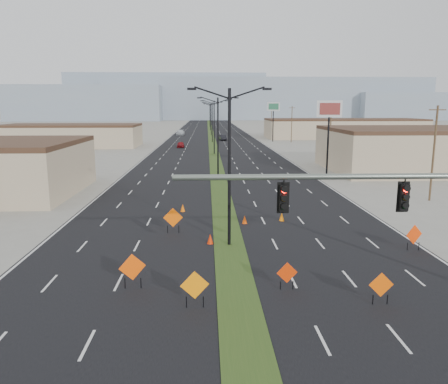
{
  "coord_description": "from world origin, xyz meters",
  "views": [
    {
      "loc": [
        -1.41,
        -15.29,
        8.89
      ],
      "look_at": [
        -0.27,
        13.71,
        3.2
      ],
      "focal_mm": 35.0,
      "sensor_mm": 36.0,
      "label": 1
    }
  ],
  "objects_px": {
    "cone_0": "(210,239)",
    "pole_sign_east_near": "(329,115)",
    "cone_3": "(183,208)",
    "streetlight_2": "(214,125)",
    "streetlight_1": "(218,135)",
    "construction_sign_3": "(287,274)",
    "construction_sign_4": "(381,286)",
    "cone_2": "(245,220)",
    "streetlight_0": "(229,163)",
    "cone_1": "(282,217)",
    "car_mid": "(223,138)",
    "signal_mast": "(447,207)",
    "streetlight_4": "(211,118)",
    "construction_sign_1": "(195,286)",
    "car_left": "(181,145)",
    "construction_sign_2": "(173,218)",
    "streetlight_6": "(210,115)",
    "construction_sign_0": "(132,268)",
    "streetlight_3": "(212,121)",
    "car_far": "(180,133)",
    "pole_sign_east_far": "(273,109)",
    "construction_sign_5": "(414,235)"
  },
  "relations": [
    {
      "from": "streetlight_1",
      "to": "construction_sign_3",
      "type": "bearing_deg",
      "value": -85.97
    },
    {
      "from": "cone_1",
      "to": "streetlight_2",
      "type": "bearing_deg",
      "value": 95.09
    },
    {
      "from": "car_mid",
      "to": "streetlight_2",
      "type": "bearing_deg",
      "value": -101.0
    },
    {
      "from": "cone_3",
      "to": "streetlight_2",
      "type": "bearing_deg",
      "value": 85.68
    },
    {
      "from": "streetlight_1",
      "to": "car_far",
      "type": "xyz_separation_m",
      "value": [
        -9.67,
        83.32,
        -4.59
      ]
    },
    {
      "from": "construction_sign_5",
      "to": "cone_1",
      "type": "xyz_separation_m",
      "value": [
        -7.04,
        7.49,
        -0.64
      ]
    },
    {
      "from": "construction_sign_1",
      "to": "construction_sign_4",
      "type": "height_order",
      "value": "construction_sign_1"
    },
    {
      "from": "car_left",
      "to": "cone_0",
      "type": "relative_size",
      "value": 5.51
    },
    {
      "from": "streetlight_4",
      "to": "construction_sign_3",
      "type": "relative_size",
      "value": 7.1
    },
    {
      "from": "cone_0",
      "to": "pole_sign_east_near",
      "type": "bearing_deg",
      "value": 61.27
    },
    {
      "from": "cone_3",
      "to": "signal_mast",
      "type": "bearing_deg",
      "value": -57.99
    },
    {
      "from": "cone_1",
      "to": "cone_2",
      "type": "height_order",
      "value": "cone_1"
    },
    {
      "from": "construction_sign_3",
      "to": "cone_1",
      "type": "bearing_deg",
      "value": 74.14
    },
    {
      "from": "signal_mast",
      "to": "streetlight_4",
      "type": "distance_m",
      "value": 122.3
    },
    {
      "from": "streetlight_1",
      "to": "construction_sign_3",
      "type": "distance_m",
      "value": 35.57
    },
    {
      "from": "streetlight_1",
      "to": "car_mid",
      "type": "relative_size",
      "value": 2.24
    },
    {
      "from": "construction_sign_2",
      "to": "pole_sign_east_near",
      "type": "bearing_deg",
      "value": 53.1
    },
    {
      "from": "construction_sign_0",
      "to": "cone_3",
      "type": "bearing_deg",
      "value": 60.82
    },
    {
      "from": "car_left",
      "to": "cone_1",
      "type": "xyz_separation_m",
      "value": [
        11.65,
        -63.56,
        -0.31
      ]
    },
    {
      "from": "car_far",
      "to": "construction_sign_4",
      "type": "xyz_separation_m",
      "value": [
        16.12,
        -120.32,
        0.07
      ]
    },
    {
      "from": "streetlight_1",
      "to": "streetlight_3",
      "type": "distance_m",
      "value": 56.0
    },
    {
      "from": "cone_0",
      "to": "cone_2",
      "type": "xyz_separation_m",
      "value": [
        2.7,
        4.93,
        -0.01
      ]
    },
    {
      "from": "car_far",
      "to": "cone_1",
      "type": "distance_m",
      "value": 106.33
    },
    {
      "from": "construction_sign_1",
      "to": "construction_sign_4",
      "type": "xyz_separation_m",
      "value": [
        8.45,
        0.0,
        -0.12
      ]
    },
    {
      "from": "cone_0",
      "to": "cone_3",
      "type": "height_order",
      "value": "cone_0"
    },
    {
      "from": "streetlight_6",
      "to": "construction_sign_0",
      "type": "height_order",
      "value": "streetlight_6"
    },
    {
      "from": "streetlight_2",
      "to": "streetlight_6",
      "type": "height_order",
      "value": "same"
    },
    {
      "from": "cone_3",
      "to": "cone_1",
      "type": "bearing_deg",
      "value": -23.02
    },
    {
      "from": "pole_sign_east_far",
      "to": "streetlight_3",
      "type": "bearing_deg",
      "value": -150.71
    },
    {
      "from": "car_left",
      "to": "construction_sign_2",
      "type": "height_order",
      "value": "construction_sign_2"
    },
    {
      "from": "streetlight_6",
      "to": "streetlight_2",
      "type": "bearing_deg",
      "value": -90.0
    },
    {
      "from": "streetlight_3",
      "to": "construction_sign_2",
      "type": "distance_m",
      "value": 81.32
    },
    {
      "from": "streetlight_3",
      "to": "car_left",
      "type": "relative_size",
      "value": 2.65
    },
    {
      "from": "car_left",
      "to": "pole_sign_east_near",
      "type": "height_order",
      "value": "pole_sign_east_near"
    },
    {
      "from": "car_mid",
      "to": "pole_sign_east_near",
      "type": "relative_size",
      "value": 0.46
    },
    {
      "from": "construction_sign_5",
      "to": "pole_sign_east_far",
      "type": "height_order",
      "value": "pole_sign_east_far"
    },
    {
      "from": "construction_sign_1",
      "to": "construction_sign_4",
      "type": "relative_size",
      "value": 1.13
    },
    {
      "from": "car_mid",
      "to": "construction_sign_4",
      "type": "xyz_separation_m",
      "value": [
        3.59,
        -98.93,
        0.16
      ]
    },
    {
      "from": "cone_0",
      "to": "pole_sign_east_far",
      "type": "bearing_deg",
      "value": 78.77
    },
    {
      "from": "streetlight_3",
      "to": "pole_sign_east_far",
      "type": "bearing_deg",
      "value": 5.27
    },
    {
      "from": "streetlight_1",
      "to": "construction_sign_4",
      "type": "height_order",
      "value": "streetlight_1"
    },
    {
      "from": "construction_sign_1",
      "to": "streetlight_0",
      "type": "bearing_deg",
      "value": 68.27
    },
    {
      "from": "streetlight_6",
      "to": "construction_sign_2",
      "type": "xyz_separation_m",
      "value": [
        -3.86,
        -165.11,
        -4.33
      ]
    },
    {
      "from": "streetlight_2",
      "to": "pole_sign_east_near",
      "type": "relative_size",
      "value": 1.04
    },
    {
      "from": "car_mid",
      "to": "construction_sign_3",
      "type": "bearing_deg",
      "value": -96.4
    },
    {
      "from": "streetlight_0",
      "to": "cone_1",
      "type": "xyz_separation_m",
      "value": [
        4.46,
        5.93,
        -5.08
      ]
    },
    {
      "from": "streetlight_2",
      "to": "streetlight_4",
      "type": "bearing_deg",
      "value": 90.0
    },
    {
      "from": "car_left",
      "to": "pole_sign_east_far",
      "type": "relative_size",
      "value": 0.38
    },
    {
      "from": "car_mid",
      "to": "pole_sign_east_far",
      "type": "bearing_deg",
      "value": -25.48
    },
    {
      "from": "construction_sign_4",
      "to": "cone_2",
      "type": "distance_m",
      "value": 15.06
    }
  ]
}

